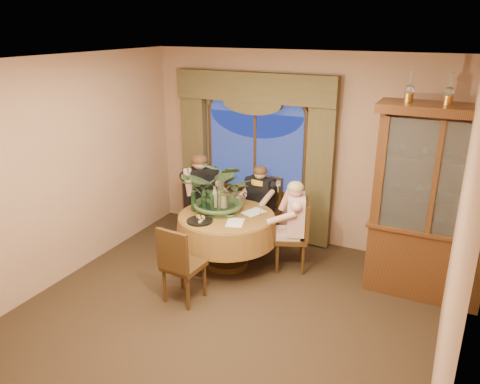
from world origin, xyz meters
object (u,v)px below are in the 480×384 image
at_px(person_pink, 295,226).
at_px(person_scarf, 260,204).
at_px(centerpiece_plant, 221,165).
at_px(china_cabinet, 432,205).
at_px(oil_lamp_left, 410,87).
at_px(chair_right, 291,236).
at_px(chair_front_left, 184,263).
at_px(wine_bottle_3, 193,199).
at_px(wine_bottle_0, 215,198).
at_px(person_back, 200,199).
at_px(olive_bowl, 229,215).
at_px(wine_bottle_1, 211,202).
at_px(dining_table, 227,240).
at_px(chair_back_right, 263,211).
at_px(oil_lamp_center, 450,89).
at_px(stoneware_vase, 223,200).
at_px(wine_bottle_2, 204,199).
at_px(chair_back, 201,211).

distance_m(person_pink, person_scarf, 0.92).
bearing_deg(centerpiece_plant, china_cabinet, 7.08).
distance_m(oil_lamp_left, chair_right, 2.37).
height_order(chair_front_left, centerpiece_plant, centerpiece_plant).
bearing_deg(centerpiece_plant, wine_bottle_3, -154.12).
height_order(chair_front_left, person_pink, person_pink).
bearing_deg(chair_front_left, wine_bottle_3, 117.81).
xyz_separation_m(chair_right, wine_bottle_0, (-1.02, -0.21, 0.44)).
bearing_deg(person_back, wine_bottle_3, 58.39).
xyz_separation_m(centerpiece_plant, olive_bowl, (0.19, -0.15, -0.61)).
height_order(chair_front_left, wine_bottle_1, wine_bottle_1).
bearing_deg(person_scarf, wine_bottle_3, 65.95).
xyz_separation_m(person_scarf, wine_bottle_1, (-0.31, -0.92, 0.31)).
height_order(olive_bowl, wine_bottle_3, wine_bottle_3).
bearing_deg(wine_bottle_0, olive_bowl, -25.16).
distance_m(dining_table, oil_lamp_left, 2.98).
distance_m(person_pink, wine_bottle_0, 1.14).
distance_m(chair_back_right, wine_bottle_0, 1.03).
bearing_deg(oil_lamp_left, chair_right, -174.69).
bearing_deg(olive_bowl, oil_lamp_center, 11.08).
xyz_separation_m(chair_right, person_scarf, (-0.69, 0.57, 0.13)).
bearing_deg(stoneware_vase, chair_front_left, -86.64).
bearing_deg(chair_right, chair_back_right, 25.53).
height_order(dining_table, wine_bottle_3, wine_bottle_3).
height_order(wine_bottle_0, wine_bottle_2, same).
bearing_deg(stoneware_vase, chair_back, 146.70).
xyz_separation_m(oil_lamp_left, centerpiece_plant, (-2.18, -0.32, -1.09)).
distance_m(stoneware_vase, wine_bottle_2, 0.26).
xyz_separation_m(stoneware_vase, wine_bottle_3, (-0.32, -0.22, 0.04)).
bearing_deg(oil_lamp_center, wine_bottle_2, -171.19).
distance_m(centerpiece_plant, wine_bottle_0, 0.49).
distance_m(chair_front_left, wine_bottle_0, 1.15).
relative_size(dining_table, centerpiece_plant, 1.21).
xyz_separation_m(oil_lamp_center, chair_right, (-1.66, -0.12, -2.00)).
distance_m(wine_bottle_0, wine_bottle_3, 0.28).
height_order(centerpiece_plant, wine_bottle_2, centerpiece_plant).
bearing_deg(wine_bottle_1, wine_bottle_0, 100.57).
distance_m(dining_table, person_back, 0.92).
xyz_separation_m(dining_table, chair_front_left, (-0.07, -0.96, 0.10)).
height_order(dining_table, wine_bottle_1, wine_bottle_1).
bearing_deg(oil_lamp_center, wine_bottle_3, -170.56).
bearing_deg(wine_bottle_2, chair_back, 124.40).
height_order(person_pink, person_scarf, person_pink).
xyz_separation_m(china_cabinet, person_back, (-3.16, 0.09, -0.47)).
xyz_separation_m(chair_right, person_pink, (0.05, 0.02, 0.14)).
bearing_deg(chair_back_right, wine_bottle_0, 75.58).
bearing_deg(wine_bottle_2, chair_right, 15.60).
bearing_deg(centerpiece_plant, chair_right, 12.47).
distance_m(dining_table, chair_right, 0.86).
relative_size(chair_back, wine_bottle_3, 2.91).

